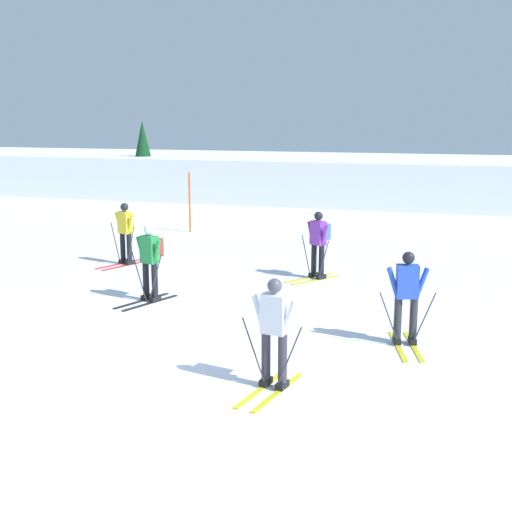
{
  "coord_description": "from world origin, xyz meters",
  "views": [
    {
      "loc": [
        4.6,
        -10.9,
        4.07
      ],
      "look_at": [
        0.37,
        3.44,
        0.9
      ],
      "focal_mm": 46.98,
      "sensor_mm": 36.0,
      "label": 1
    }
  ],
  "objects_px": {
    "skier_purple": "(319,241)",
    "skier_blue": "(407,295)",
    "skier_yellow": "(125,232)",
    "trail_marker_pole": "(190,202)",
    "conifer_far_right": "(143,154)",
    "skier_green": "(150,259)",
    "skier_white": "(275,327)"
  },
  "relations": [
    {
      "from": "skier_purple",
      "to": "skier_blue",
      "type": "relative_size",
      "value": 1.0
    },
    {
      "from": "skier_yellow",
      "to": "trail_marker_pole",
      "type": "relative_size",
      "value": 0.82
    },
    {
      "from": "skier_purple",
      "to": "conifer_far_right",
      "type": "distance_m",
      "value": 18.54
    },
    {
      "from": "skier_blue",
      "to": "skier_yellow",
      "type": "height_order",
      "value": "same"
    },
    {
      "from": "skier_blue",
      "to": "conifer_far_right",
      "type": "relative_size",
      "value": 0.45
    },
    {
      "from": "skier_green",
      "to": "skier_purple",
      "type": "xyz_separation_m",
      "value": [
        3.15,
        3.1,
        -0.0
      ]
    },
    {
      "from": "skier_yellow",
      "to": "conifer_far_right",
      "type": "height_order",
      "value": "conifer_far_right"
    },
    {
      "from": "skier_yellow",
      "to": "skier_purple",
      "type": "bearing_deg",
      "value": -1.0
    },
    {
      "from": "skier_blue",
      "to": "conifer_far_right",
      "type": "bearing_deg",
      "value": 127.09
    },
    {
      "from": "conifer_far_right",
      "to": "skier_yellow",
      "type": "bearing_deg",
      "value": -66.1
    },
    {
      "from": "skier_white",
      "to": "conifer_far_right",
      "type": "xyz_separation_m",
      "value": [
        -12.44,
        21.31,
        1.19
      ]
    },
    {
      "from": "skier_blue",
      "to": "skier_purple",
      "type": "bearing_deg",
      "value": 119.08
    },
    {
      "from": "skier_green",
      "to": "conifer_far_right",
      "type": "relative_size",
      "value": 0.45
    },
    {
      "from": "skier_purple",
      "to": "skier_yellow",
      "type": "bearing_deg",
      "value": 179.0
    },
    {
      "from": "skier_yellow",
      "to": "conifer_far_right",
      "type": "bearing_deg",
      "value": 113.9
    },
    {
      "from": "skier_purple",
      "to": "skier_yellow",
      "type": "distance_m",
      "value": 5.42
    },
    {
      "from": "skier_yellow",
      "to": "trail_marker_pole",
      "type": "bearing_deg",
      "value": 92.68
    },
    {
      "from": "skier_green",
      "to": "trail_marker_pole",
      "type": "xyz_separation_m",
      "value": [
        -2.52,
        8.54,
        0.09
      ]
    },
    {
      "from": "skier_purple",
      "to": "skier_blue",
      "type": "distance_m",
      "value": 5.1
    },
    {
      "from": "trail_marker_pole",
      "to": "skier_yellow",
      "type": "bearing_deg",
      "value": -87.32
    },
    {
      "from": "skier_white",
      "to": "skier_green",
      "type": "distance_m",
      "value": 5.49
    },
    {
      "from": "skier_blue",
      "to": "skier_yellow",
      "type": "relative_size",
      "value": 1.0
    },
    {
      "from": "conifer_far_right",
      "to": "skier_white",
      "type": "bearing_deg",
      "value": -59.72
    },
    {
      "from": "skier_green",
      "to": "skier_blue",
      "type": "distance_m",
      "value": 5.79
    },
    {
      "from": "skier_white",
      "to": "conifer_far_right",
      "type": "distance_m",
      "value": 24.71
    },
    {
      "from": "skier_yellow",
      "to": "trail_marker_pole",
      "type": "xyz_separation_m",
      "value": [
        -0.25,
        5.34,
        0.13
      ]
    },
    {
      "from": "skier_blue",
      "to": "trail_marker_pole",
      "type": "xyz_separation_m",
      "value": [
        -8.14,
        9.89,
        0.13
      ]
    },
    {
      "from": "skier_blue",
      "to": "conifer_far_right",
      "type": "height_order",
      "value": "conifer_far_right"
    },
    {
      "from": "skier_white",
      "to": "skier_green",
      "type": "bearing_deg",
      "value": 134.87
    },
    {
      "from": "skier_blue",
      "to": "conifer_far_right",
      "type": "distance_m",
      "value": 23.57
    },
    {
      "from": "skier_white",
      "to": "trail_marker_pole",
      "type": "xyz_separation_m",
      "value": [
        -6.39,
        12.43,
        0.09
      ]
    },
    {
      "from": "conifer_far_right",
      "to": "skier_purple",
      "type": "bearing_deg",
      "value": -50.71
    }
  ]
}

